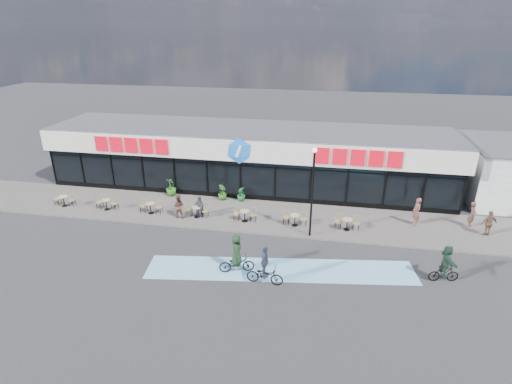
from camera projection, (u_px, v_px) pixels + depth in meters
ground at (215, 248)px, 22.96m from camera, size 120.00×120.00×0.00m
sidewalk at (233, 213)px, 27.01m from camera, size 44.00×5.00×0.10m
bike_lane at (280, 270)px, 20.93m from camera, size 14.17×4.13×0.01m
building at (248, 157)px, 31.04m from camera, size 30.60×6.57×4.75m
lamp_post at (313, 186)px, 22.85m from camera, size 0.28×0.28×5.51m
bistro_set_0 at (64, 199)px, 27.92m from camera, size 1.54×0.62×0.90m
bistro_set_1 at (107, 203)px, 27.38m from camera, size 1.54×0.62×0.90m
bistro_set_2 at (151, 207)px, 26.84m from camera, size 1.54×0.62×0.90m
bistro_set_3 at (197, 210)px, 26.30m from camera, size 1.54×0.62×0.90m
bistro_set_4 at (245, 214)px, 25.76m from camera, size 1.54×0.62×0.90m
bistro_set_5 at (295, 218)px, 25.22m from camera, size 1.54×0.62×0.90m
bistro_set_6 at (347, 223)px, 24.68m from camera, size 1.54×0.62×0.90m
potted_plant_left at (171, 187)px, 29.47m from camera, size 1.01×1.01×1.34m
potted_plant_mid at (222, 193)px, 28.82m from camera, size 0.70×0.70×1.11m
potted_plant_right at (241, 194)px, 28.66m from camera, size 0.72×0.72×1.05m
patron_left at (200, 207)px, 26.12m from camera, size 0.64×0.53×1.50m
patron_right at (178, 206)px, 26.07m from camera, size 0.82×0.67×1.59m
pedestrian_a at (416, 212)px, 25.06m from camera, size 0.59×0.76×1.83m
pedestrian_b at (472, 215)px, 24.83m from camera, size 0.62×0.73×1.70m
pedestrian_c at (489, 223)px, 23.84m from camera, size 1.02×0.65×1.61m
cyclist_a at (265, 270)px, 19.55m from camera, size 1.89×0.99×2.09m
cyclist_b at (446, 265)px, 19.63m from camera, size 1.55×1.52×2.03m
cyclist_c at (237, 258)px, 20.47m from camera, size 1.93×1.13×2.16m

